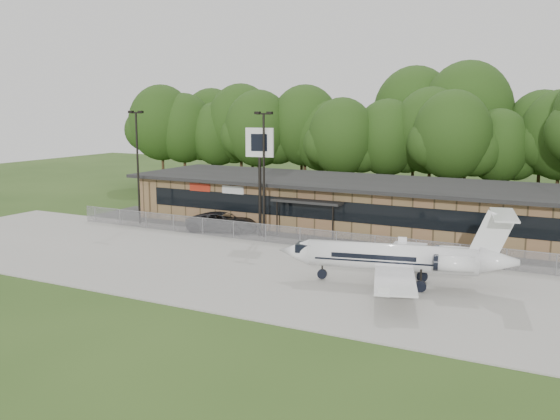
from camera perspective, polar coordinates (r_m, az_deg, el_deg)
The scene contains 11 objects.
ground at distance 34.87m, azimuth -7.65°, elevation -8.47°, with size 160.00×160.00×0.00m, color #2B4518.
apron at distance 41.35m, azimuth -1.18°, elevation -5.43°, with size 64.00×18.00×0.08m, color #9E9B93.
parking_lot at distance 51.42m, azimuth 5.05°, elevation -2.47°, with size 50.00×9.00×0.06m, color #383835.
terminal at distance 55.09m, azimuth 6.88°, elevation 0.58°, with size 41.00×11.65×4.30m.
fence at distance 47.24m, azimuth 2.94°, elevation -2.61°, with size 46.00×0.04×1.52m.
treeline at distance 71.65m, azimuth 12.21°, elevation 6.80°, with size 72.00×12.00×15.00m, color #203A12, non-canonical shape.
light_pole_left at distance 57.49m, azimuth -12.90°, elevation 4.60°, with size 1.55×0.30×10.23m.
light_pole_mid at distance 50.01m, azimuth -1.49°, elevation 4.12°, with size 1.55×0.30×10.23m.
business_jet at distance 37.91m, azimuth 10.93°, elevation -4.38°, with size 14.22×12.79×4.81m.
suv at distance 53.46m, azimuth -5.28°, elevation -1.12°, with size 2.80×6.07×1.69m, color #303133.
pole_sign at distance 50.46m, azimuth -1.87°, elevation 5.14°, with size 2.35×0.62×8.93m.
Camera 1 is at (19.41, -26.89, 10.80)m, focal length 40.00 mm.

